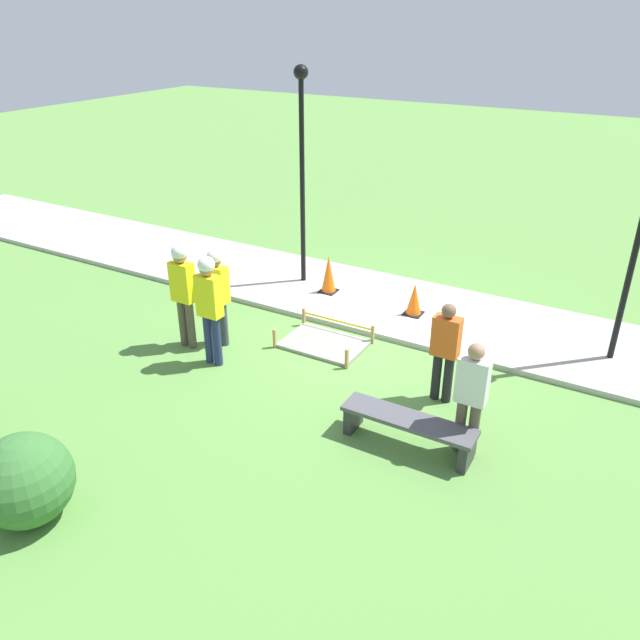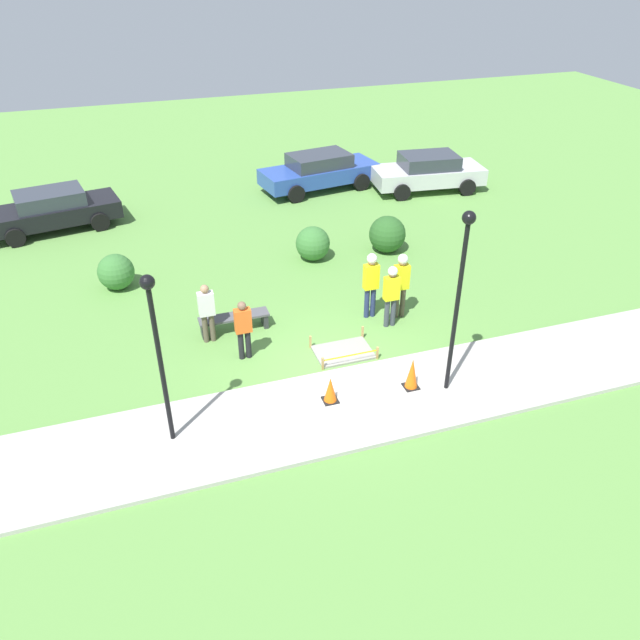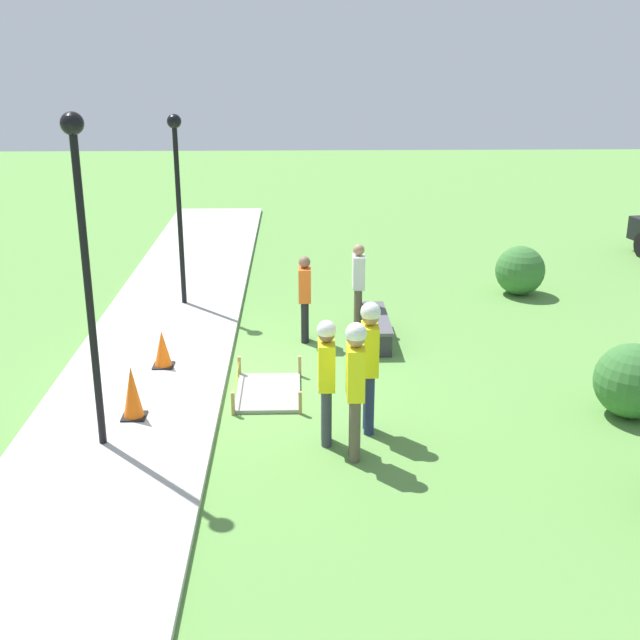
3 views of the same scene
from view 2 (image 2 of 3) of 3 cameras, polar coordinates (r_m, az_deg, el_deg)
name	(u,v)px [view 2 (image 2 of 3)]	position (r m, az deg, el deg)	size (l,w,h in m)	color
ground_plane	(332,373)	(14.99, 1.09, -4.88)	(60.00, 60.00, 0.00)	#5B8E42
sidewalk	(352,406)	(13.97, 2.93, -7.86)	(28.00, 2.69, 0.10)	#ADAAA3
wet_concrete_patch	(343,352)	(15.65, 2.14, -2.94)	(1.47, 1.03, 0.35)	gray
traffic_cone_near_patch	(330,390)	(13.83, 0.96, -6.38)	(0.34, 0.34, 0.62)	black
traffic_cone_far_patch	(412,373)	(14.32, 8.41, -4.85)	(0.34, 0.34, 0.78)	black
park_bench	(234,320)	(16.51, -7.86, 0.01)	(1.83, 0.44, 0.46)	#2D2D33
worker_supervisor	(391,291)	(16.31, 6.55, 2.63)	(0.40, 0.25, 1.76)	#383D47
worker_assistant	(401,280)	(16.72, 7.45, 3.69)	(0.40, 0.27, 1.88)	brown
worker_trainee	(371,279)	(16.62, 4.69, 3.74)	(0.40, 0.27, 1.90)	navy
bystander_in_orange_shirt	(243,327)	(15.12, -7.02, -0.64)	(0.40, 0.22, 1.60)	black
bystander_in_gray_shirt	(207,310)	(15.88, -10.31, 0.89)	(0.40, 0.22, 1.64)	brown
lamppost_near	(460,281)	(13.18, 12.72, 3.54)	(0.28, 0.28, 4.31)	black
lamppost_far	(156,337)	(11.96, -14.74, -1.53)	(0.28, 0.28, 3.79)	black
parked_car_blue	(319,171)	(25.88, -0.07, 13.48)	(4.96, 2.54, 1.47)	#28479E
parked_car_silver	(428,172)	(26.17, 9.84, 13.22)	(4.56, 2.37, 1.47)	#BCBCC1
parked_car_black	(52,210)	(23.99, -23.30, 9.24)	(4.70, 2.53, 1.41)	black
shrub_rounded_near	(116,272)	(19.23, -18.16, 4.20)	(1.06, 1.06, 1.06)	#387033
shrub_rounded_mid	(387,234)	(20.63, 6.17, 7.81)	(1.20, 1.20, 1.20)	#285623
shrub_rounded_far	(313,243)	(19.99, -0.66, 7.01)	(1.10, 1.10, 1.10)	#387033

